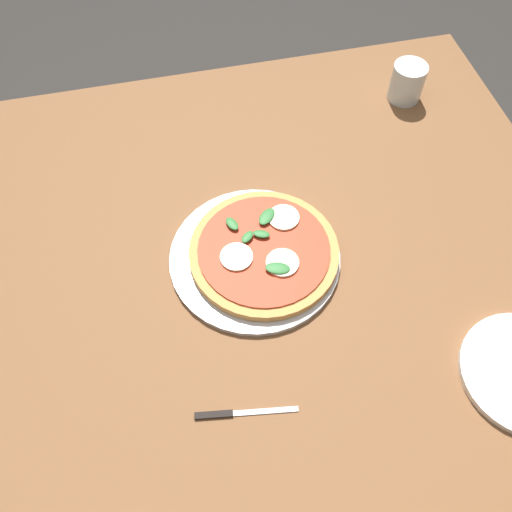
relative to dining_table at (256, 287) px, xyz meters
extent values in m
plane|color=#2D2B28|center=(0.00, 0.00, -0.67)|extent=(6.00, 6.00, 0.00)
cube|color=brown|center=(0.00, 0.00, 0.07)|extent=(1.32, 1.17, 0.04)
cube|color=brown|center=(-0.58, -0.50, -0.31)|extent=(0.07, 0.07, 0.72)
cube|color=brown|center=(0.58, -0.50, -0.31)|extent=(0.07, 0.07, 0.72)
cylinder|color=silver|center=(0.00, -0.01, 0.10)|extent=(0.33, 0.33, 0.01)
cylinder|color=tan|center=(-0.02, -0.01, 0.11)|extent=(0.29, 0.29, 0.02)
cylinder|color=#B7381E|center=(-0.02, -0.01, 0.12)|extent=(0.25, 0.25, 0.00)
cylinder|color=beige|center=(0.04, 0.00, 0.13)|extent=(0.06, 0.06, 0.00)
cylinder|color=beige|center=(-0.04, 0.03, 0.13)|extent=(0.06, 0.06, 0.00)
cylinder|color=beige|center=(-0.07, -0.07, 0.13)|extent=(0.06, 0.06, 0.00)
ellipsoid|color=#286B2D|center=(0.01, -0.04, 0.13)|extent=(0.03, 0.03, 0.00)
ellipsoid|color=#286B2D|center=(-0.03, 0.04, 0.13)|extent=(0.05, 0.04, 0.00)
ellipsoid|color=#286B2D|center=(-0.02, -0.04, 0.13)|extent=(0.04, 0.03, 0.00)
ellipsoid|color=#286B2D|center=(-0.04, -0.08, 0.13)|extent=(0.05, 0.05, 0.00)
ellipsoid|color=#286B2D|center=(0.03, -0.07, 0.13)|extent=(0.03, 0.04, 0.00)
cube|color=black|center=(0.13, 0.27, 0.09)|extent=(0.06, 0.02, 0.01)
cube|color=silver|center=(0.05, 0.28, 0.09)|extent=(0.11, 0.03, 0.00)
cylinder|color=silver|center=(-0.45, -0.38, 0.14)|extent=(0.08, 0.08, 0.09)
camera|label=1|loc=(0.12, 0.54, 0.98)|focal=38.00mm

